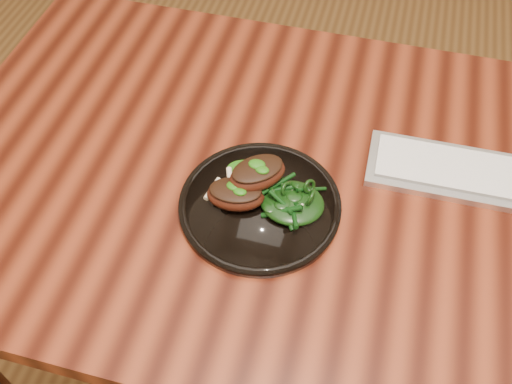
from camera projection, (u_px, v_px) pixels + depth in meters
The scene contains 7 objects.
desk at pixel (390, 225), 0.99m from camera, with size 1.60×0.80×0.75m.
plate at pixel (260, 205), 0.91m from camera, with size 0.26×0.26×0.02m.
lamb_chop_front at pixel (235, 194), 0.89m from camera, with size 0.10×0.07×0.04m.
lamb_chop_back at pixel (257, 173), 0.89m from camera, with size 0.11×0.11×0.04m.
herb_smear at pixel (249, 172), 0.94m from camera, with size 0.08×0.05×0.00m, color #114B08.
greens_heap at pixel (292, 200), 0.88m from camera, with size 0.10×0.09×0.04m.
keyboard at pixel (488, 177), 0.94m from camera, with size 0.40×0.12×0.02m.
Camera 1 is at (-0.08, -0.61, 1.49)m, focal length 40.00 mm.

